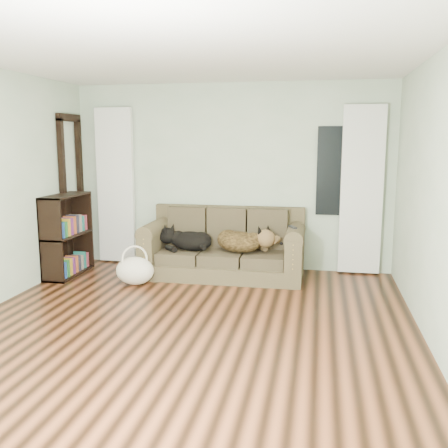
% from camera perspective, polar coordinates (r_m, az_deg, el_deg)
% --- Properties ---
extents(floor, '(5.00, 5.00, 0.00)m').
position_cam_1_polar(floor, '(4.98, -4.52, -11.89)').
color(floor, black).
rests_on(floor, ground).
extents(ceiling, '(5.00, 5.00, 0.00)m').
position_cam_1_polar(ceiling, '(4.69, -4.96, 19.11)').
color(ceiling, white).
rests_on(ceiling, ground).
extents(wall_back, '(4.50, 0.04, 2.60)m').
position_cam_1_polar(wall_back, '(7.09, 0.74, 5.41)').
color(wall_back, '#B7C6AF').
rests_on(wall_back, ground).
extents(wall_right, '(0.04, 5.00, 2.60)m').
position_cam_1_polar(wall_right, '(4.60, 23.41, 2.29)').
color(wall_right, '#B7C6AF').
rests_on(wall_right, ground).
extents(curtain_left, '(0.55, 0.08, 2.25)m').
position_cam_1_polar(curtain_left, '(7.52, -12.27, 4.29)').
color(curtain_left, white).
rests_on(curtain_left, ground).
extents(curtain_right, '(0.55, 0.08, 2.25)m').
position_cam_1_polar(curtain_right, '(6.93, 15.45, 3.72)').
color(curtain_right, white).
rests_on(curtain_right, ground).
extents(window_pane, '(0.50, 0.03, 1.20)m').
position_cam_1_polar(window_pane, '(6.94, 12.62, 5.92)').
color(window_pane, black).
rests_on(window_pane, wall_back).
extents(door_casing, '(0.07, 0.60, 2.10)m').
position_cam_1_polar(door_casing, '(7.41, -16.93, 3.23)').
color(door_casing, black).
rests_on(door_casing, ground).
extents(sofa, '(2.12, 0.92, 0.87)m').
position_cam_1_polar(sofa, '(6.70, -0.07, -2.19)').
color(sofa, '#464129').
rests_on(sofa, floor).
extents(dog_black_lab, '(0.72, 0.61, 0.26)m').
position_cam_1_polar(dog_black_lab, '(6.75, -4.09, -1.86)').
color(dog_black_lab, black).
rests_on(dog_black_lab, sofa).
extents(dog_shepherd, '(0.82, 0.75, 0.30)m').
position_cam_1_polar(dog_shepherd, '(6.62, 2.06, -1.99)').
color(dog_shepherd, black).
rests_on(dog_shepherd, sofa).
extents(tv_remote, '(0.13, 0.19, 0.02)m').
position_cam_1_polar(tv_remote, '(6.36, 7.84, -0.34)').
color(tv_remote, black).
rests_on(tv_remote, sofa).
extents(tote_bag, '(0.57, 0.49, 0.36)m').
position_cam_1_polar(tote_bag, '(6.46, -10.14, -5.44)').
color(tote_bag, '#EFE6C9').
rests_on(tote_bag, floor).
extents(bookshelf, '(0.36, 0.89, 1.10)m').
position_cam_1_polar(bookshelf, '(7.07, -17.49, -1.59)').
color(bookshelf, black).
rests_on(bookshelf, floor).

